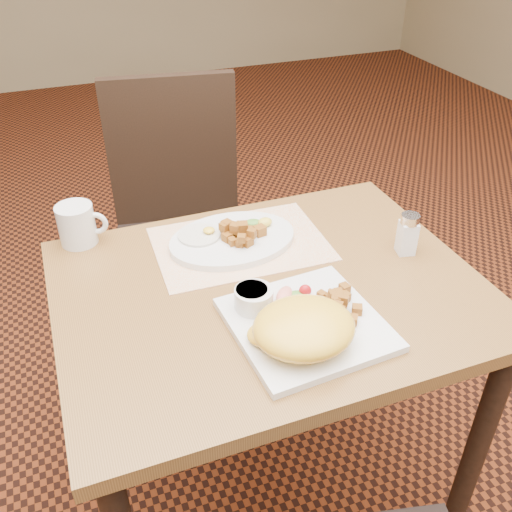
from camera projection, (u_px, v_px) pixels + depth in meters
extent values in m
plane|color=black|center=(266.00, 492.00, 1.65)|extent=(8.00, 8.00, 0.00)
cube|color=brown|center=(270.00, 292.00, 1.23)|extent=(0.90, 0.70, 0.03)
cylinder|color=black|center=(474.00, 455.00, 1.33)|extent=(0.05, 0.05, 0.71)
cylinder|color=black|center=(92.00, 369.00, 1.56)|extent=(0.05, 0.05, 0.71)
cylinder|color=black|center=(351.00, 303.00, 1.79)|extent=(0.05, 0.05, 0.71)
cube|color=black|center=(185.00, 253.00, 1.86)|extent=(0.48, 0.48, 0.05)
cylinder|color=black|center=(231.00, 273.00, 2.17)|extent=(0.04, 0.04, 0.42)
cylinder|color=black|center=(250.00, 336.00, 1.88)|extent=(0.04, 0.04, 0.42)
cylinder|color=black|center=(136.00, 285.00, 2.11)|extent=(0.04, 0.04, 0.42)
cylinder|color=black|center=(139.00, 352.00, 1.82)|extent=(0.04, 0.04, 0.42)
cube|color=black|center=(173.00, 151.00, 1.87)|extent=(0.42, 0.11, 0.50)
cube|color=white|center=(240.00, 244.00, 1.35)|extent=(0.41, 0.29, 0.00)
cube|color=silver|center=(306.00, 324.00, 1.11)|extent=(0.30, 0.30, 0.02)
ellipsoid|color=yellow|center=(304.00, 327.00, 1.03)|extent=(0.19, 0.17, 0.07)
ellipsoid|color=yellow|center=(320.00, 340.00, 1.04)|extent=(0.08, 0.07, 0.03)
ellipsoid|color=yellow|center=(267.00, 334.00, 1.05)|extent=(0.08, 0.07, 0.03)
cylinder|color=silver|center=(254.00, 298.00, 1.13)|extent=(0.08, 0.08, 0.04)
cylinder|color=beige|center=(252.00, 290.00, 1.12)|extent=(0.06, 0.06, 0.01)
ellipsoid|color=#387223|center=(297.00, 295.00, 1.16)|extent=(0.05, 0.04, 0.01)
ellipsoid|color=red|center=(305.00, 290.00, 1.16)|extent=(0.03, 0.03, 0.03)
ellipsoid|color=#F28C72|center=(284.00, 295.00, 1.15)|extent=(0.06, 0.07, 0.02)
cylinder|color=white|center=(199.00, 235.00, 1.35)|extent=(0.10, 0.10, 0.01)
ellipsoid|color=yellow|center=(209.00, 230.00, 1.35)|extent=(0.03, 0.03, 0.01)
ellipsoid|color=#387223|center=(253.00, 222.00, 1.39)|extent=(0.05, 0.04, 0.01)
ellipsoid|color=yellow|center=(265.00, 222.00, 1.38)|extent=(0.04, 0.03, 0.02)
cube|color=white|center=(407.00, 238.00, 1.30)|extent=(0.05, 0.05, 0.08)
cylinder|color=silver|center=(410.00, 219.00, 1.28)|extent=(0.05, 0.05, 0.02)
cylinder|color=silver|center=(77.00, 225.00, 1.34)|extent=(0.09, 0.09, 0.10)
torus|color=silver|center=(96.00, 223.00, 1.34)|extent=(0.06, 0.03, 0.06)
cube|color=#9B5B19|center=(339.00, 303.00, 1.14)|extent=(0.03, 0.03, 0.01)
cube|color=#9B5B19|center=(340.00, 310.00, 1.10)|extent=(0.02, 0.02, 0.01)
cube|color=#9B5B19|center=(337.00, 309.00, 1.12)|extent=(0.02, 0.02, 0.02)
cube|color=#9B5B19|center=(342.00, 306.00, 1.13)|extent=(0.02, 0.02, 0.02)
cube|color=#9B5B19|center=(340.00, 305.00, 1.13)|extent=(0.02, 0.02, 0.01)
cube|color=#9B5B19|center=(340.00, 304.00, 1.13)|extent=(0.03, 0.03, 0.02)
cube|color=#9B5B19|center=(357.00, 310.00, 1.12)|extent=(0.03, 0.03, 0.02)
cube|color=#9B5B19|center=(344.00, 300.00, 1.12)|extent=(0.03, 0.03, 0.02)
cube|color=#9B5B19|center=(335.00, 295.00, 1.16)|extent=(0.02, 0.02, 0.02)
cube|color=#9B5B19|center=(344.00, 289.00, 1.17)|extent=(0.02, 0.02, 0.02)
cube|color=#9B5B19|center=(331.00, 298.00, 1.15)|extent=(0.02, 0.02, 0.02)
cube|color=#9B5B19|center=(336.00, 294.00, 1.13)|extent=(0.02, 0.02, 0.02)
cube|color=#9B5B19|center=(332.00, 294.00, 1.16)|extent=(0.02, 0.02, 0.02)
cube|color=#9B5B19|center=(322.00, 295.00, 1.16)|extent=(0.02, 0.02, 0.01)
cube|color=#9B5B19|center=(343.00, 303.00, 1.13)|extent=(0.02, 0.02, 0.02)
cube|color=#9B5B19|center=(337.00, 306.00, 1.10)|extent=(0.03, 0.03, 0.02)
cube|color=#9B5B19|center=(337.00, 300.00, 1.14)|extent=(0.03, 0.03, 0.02)
cube|color=#9B5B19|center=(345.00, 299.00, 1.15)|extent=(0.02, 0.02, 0.01)
cube|color=#9B5B19|center=(336.00, 299.00, 1.12)|extent=(0.03, 0.03, 0.02)
cube|color=#9B5B19|center=(338.00, 293.00, 1.14)|extent=(0.02, 0.02, 0.02)
cube|color=#9B5B19|center=(333.00, 294.00, 1.13)|extent=(0.02, 0.02, 0.02)
cube|color=#9B5B19|center=(352.00, 320.00, 1.09)|extent=(0.03, 0.03, 0.02)
cube|color=#9B5B19|center=(336.00, 306.00, 1.13)|extent=(0.02, 0.02, 0.01)
cube|color=#9B5B19|center=(345.00, 296.00, 1.15)|extent=(0.02, 0.02, 0.02)
cube|color=#9B5B19|center=(241.00, 236.00, 1.34)|extent=(0.03, 0.03, 0.02)
cube|color=#9B5B19|center=(241.00, 228.00, 1.33)|extent=(0.02, 0.02, 0.02)
cube|color=#9B5B19|center=(239.00, 232.00, 1.34)|extent=(0.03, 0.03, 0.02)
cube|color=#9B5B19|center=(242.00, 238.00, 1.29)|extent=(0.02, 0.02, 0.02)
cube|color=#9B5B19|center=(250.00, 232.00, 1.35)|extent=(0.03, 0.03, 0.02)
cube|color=#9B5B19|center=(240.00, 243.00, 1.31)|extent=(0.02, 0.03, 0.02)
cube|color=#9B5B19|center=(236.00, 228.00, 1.32)|extent=(0.03, 0.03, 0.02)
cube|color=#9B5B19|center=(225.00, 227.00, 1.33)|extent=(0.03, 0.03, 0.02)
cube|color=#9B5B19|center=(227.00, 225.00, 1.34)|extent=(0.03, 0.03, 0.02)
cube|color=#9B5B19|center=(247.00, 241.00, 1.31)|extent=(0.03, 0.03, 0.02)
cube|color=#9B5B19|center=(242.00, 228.00, 1.32)|extent=(0.03, 0.03, 0.03)
cube|color=#9B5B19|center=(227.00, 237.00, 1.33)|extent=(0.03, 0.03, 0.02)
cube|color=#9B5B19|center=(225.00, 230.00, 1.36)|extent=(0.02, 0.02, 0.02)
cube|color=#9B5B19|center=(260.00, 231.00, 1.35)|extent=(0.03, 0.03, 0.02)
cube|color=#9B5B19|center=(252.00, 233.00, 1.31)|extent=(0.03, 0.03, 0.02)
cube|color=#9B5B19|center=(232.00, 242.00, 1.31)|extent=(0.02, 0.02, 0.02)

